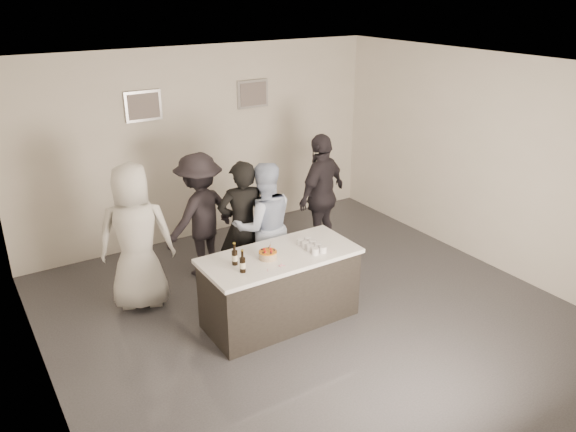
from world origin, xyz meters
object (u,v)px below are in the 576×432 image
object	(u,v)px
beer_bottle_a	(235,254)
person_main_blue	(264,226)
beer_bottle_b	(242,261)
person_guest_back	(200,215)
bar_counter	(280,288)
cake	(268,255)
person_guest_left	(136,237)
person_main_black	(243,226)
person_guest_right	(322,195)

from	to	relation	value
beer_bottle_a	person_main_blue	xyz separation A→B (m)	(0.85, 0.81, -0.16)
beer_bottle_b	person_guest_back	size ratio (longest dim) A/B	0.15
bar_counter	cake	bearing A→B (deg)	-172.82
cake	person_guest_left	distance (m)	1.71
bar_counter	person_guest_back	bearing A→B (deg)	99.41
cake	person_main_blue	bearing A→B (deg)	62.52
person_main_black	person_main_blue	distance (m)	0.28
beer_bottle_b	person_guest_right	distance (m)	2.57
beer_bottle_a	beer_bottle_b	world-z (taller)	same
beer_bottle_b	person_main_black	world-z (taller)	person_main_black
person_main_blue	person_guest_back	bearing A→B (deg)	-41.93
bar_counter	beer_bottle_b	distance (m)	0.83
person_main_blue	person_guest_right	size ratio (longest dim) A/B	0.94
person_guest_left	person_guest_back	distance (m)	1.09
beer_bottle_b	person_guest_left	bearing A→B (deg)	116.70
person_main_black	person_guest_right	distance (m)	1.53
person_main_black	person_guest_right	size ratio (longest dim) A/B	0.96
beer_bottle_a	cake	bearing A→B (deg)	-9.81
cake	person_guest_back	world-z (taller)	person_guest_back
bar_counter	cake	size ratio (longest dim) A/B	8.77
beer_bottle_b	person_guest_right	bearing A→B (deg)	34.75
beer_bottle_a	person_guest_left	world-z (taller)	person_guest_left
person_guest_left	person_guest_back	size ratio (longest dim) A/B	1.07
bar_counter	person_guest_left	size ratio (longest dim) A/B	0.99
person_guest_right	person_main_black	bearing A→B (deg)	-10.56
person_main_blue	person_guest_back	distance (m)	0.97
person_main_black	person_guest_left	size ratio (longest dim) A/B	0.94
beer_bottle_b	person_main_black	bearing A→B (deg)	61.99
person_main_black	person_guest_back	xyz separation A→B (m)	(-0.30, 0.67, -0.01)
cake	person_main_black	xyz separation A→B (m)	(0.21, 1.00, -0.05)
beer_bottle_a	person_main_blue	size ratio (longest dim) A/B	0.15
person_main_blue	beer_bottle_a	bearing A→B (deg)	57.01
beer_bottle_b	person_guest_back	distance (m)	1.84
person_guest_left	person_guest_right	size ratio (longest dim) A/B	1.01
cake	person_guest_left	bearing A→B (deg)	130.84
person_guest_right	person_guest_back	bearing A→B (deg)	-33.56
beer_bottle_a	person_main_black	size ratio (longest dim) A/B	0.15
person_main_black	person_main_blue	xyz separation A→B (m)	(0.25, -0.13, -0.01)
person_main_blue	person_guest_left	distance (m)	1.63
beer_bottle_b	person_main_blue	xyz separation A→B (m)	(0.85, 1.01, -0.16)
person_main_blue	person_guest_back	size ratio (longest dim) A/B	1.00
person_main_black	person_guest_back	bearing A→B (deg)	-51.34
beer_bottle_b	beer_bottle_a	bearing A→B (deg)	87.36
cake	person_guest_right	distance (m)	2.16
person_guest_left	person_guest_back	world-z (taller)	person_guest_left
person_main_blue	beer_bottle_b	bearing A→B (deg)	63.15
person_guest_left	person_guest_right	xyz separation A→B (m)	(2.83, 0.03, -0.01)
beer_bottle_b	person_guest_back	xyz separation A→B (m)	(0.30, 1.81, -0.15)
bar_counter	person_main_blue	distance (m)	0.99
bar_counter	person_guest_back	xyz separation A→B (m)	(-0.27, 1.65, 0.43)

